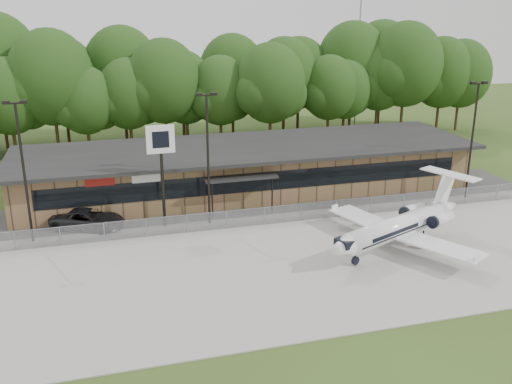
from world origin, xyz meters
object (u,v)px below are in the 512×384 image
object	(u,v)px
terminal	(247,167)
pole_sign	(161,150)
business_jet	(400,227)
suv	(88,219)

from	to	relation	value
terminal	pole_sign	xyz separation A→B (m)	(-8.45, -7.14, 3.91)
terminal	business_jet	distance (m)	17.14
terminal	pole_sign	world-z (taller)	pole_sign
terminal	business_jet	bearing A→B (deg)	-66.36
pole_sign	terminal	bearing A→B (deg)	37.99
business_jet	pole_sign	world-z (taller)	pole_sign
terminal	business_jet	size ratio (longest dim) A/B	3.05
business_jet	suv	distance (m)	23.17
terminal	suv	world-z (taller)	terminal
business_jet	pole_sign	bearing A→B (deg)	127.73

